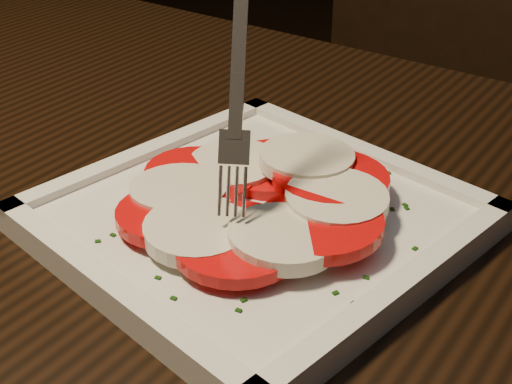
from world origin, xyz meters
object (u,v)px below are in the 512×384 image
plate (256,221)px  table (209,373)px  fork (240,67)px  chair (408,97)px

plate → table: bearing=-107.2°
fork → chair: bearing=75.5°
table → fork: fork is taller
table → chair: bearing=96.9°
plate → fork: fork is taller
plate → fork: bearing=170.7°
plate → chair: bearing=98.3°
chair → fork: 0.83m
plate → fork: (-0.01, 0.00, 0.11)m
chair → plate: bearing=-71.6°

